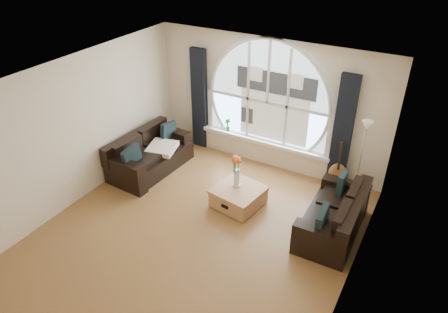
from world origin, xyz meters
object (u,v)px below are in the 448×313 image
at_px(floor_lamp, 360,160).
at_px(vase_flowers, 237,168).
at_px(guitar, 339,163).
at_px(coffee_chest, 238,196).
at_px(sofa_right, 334,213).
at_px(potted_plant, 228,125).
at_px(sofa_left, 150,153).

bearing_deg(floor_lamp, vase_flowers, -146.06).
relative_size(vase_flowers, guitar, 0.66).
distance_m(coffee_chest, vase_flowers, 0.57).
bearing_deg(sofa_right, floor_lamp, 85.42).
height_order(coffee_chest, potted_plant, potted_plant).
bearing_deg(vase_flowers, guitar, 43.51).
bearing_deg(guitar, sofa_right, -93.76).
xyz_separation_m(sofa_left, floor_lamp, (3.99, 1.17, 0.40)).
bearing_deg(potted_plant, guitar, -2.76).
height_order(sofa_left, sofa_right, sofa_left).
height_order(coffee_chest, guitar, guitar).
relative_size(coffee_chest, vase_flowers, 1.19).
bearing_deg(sofa_right, guitar, 101.91).
bearing_deg(coffee_chest, potted_plant, 133.77).
bearing_deg(guitar, potted_plant, 160.59).
bearing_deg(potted_plant, coffee_chest, -55.26).
bearing_deg(coffee_chest, vase_flowers, 144.85).
xyz_separation_m(sofa_left, sofa_right, (3.92, -0.06, 0.00)).
height_order(sofa_left, floor_lamp, floor_lamp).
bearing_deg(floor_lamp, sofa_right, -93.60).
relative_size(sofa_right, potted_plant, 6.01).
bearing_deg(potted_plant, vase_flowers, -55.96).
bearing_deg(coffee_chest, floor_lamp, 45.90).
height_order(coffee_chest, vase_flowers, vase_flowers).
distance_m(coffee_chest, potted_plant, 2.04).
bearing_deg(vase_flowers, potted_plant, 124.04).
xyz_separation_m(floor_lamp, guitar, (-0.39, 0.15, -0.27)).
height_order(vase_flowers, floor_lamp, floor_lamp).
xyz_separation_m(sofa_right, floor_lamp, (0.08, 1.23, 0.40)).
bearing_deg(guitar, floor_lamp, -37.56).
relative_size(vase_flowers, floor_lamp, 0.44).
height_order(coffee_chest, floor_lamp, floor_lamp).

